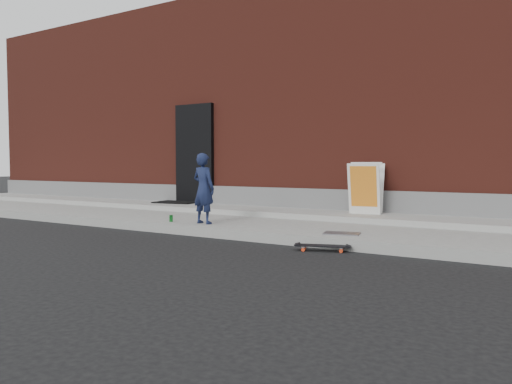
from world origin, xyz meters
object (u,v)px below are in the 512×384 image
Objects in this scene: pizza_sign at (366,188)px; soda_can at (171,218)px; skateboard at (322,246)px; child at (204,188)px.

pizza_sign is 3.51m from soda_can.
pizza_sign is (-0.37, 2.69, 0.65)m from skateboard.
child is at bearing 166.21° from skateboard.
pizza_sign is at bearing 97.77° from skateboard.
pizza_sign reaches higher than soda_can.
soda_can is at bearing 12.67° from child.
skateboard is 2.79m from pizza_sign.
pizza_sign reaches higher than skateboard.
skateboard is at bearing 171.63° from child.
soda_can is (-0.65, -0.08, -0.53)m from child.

